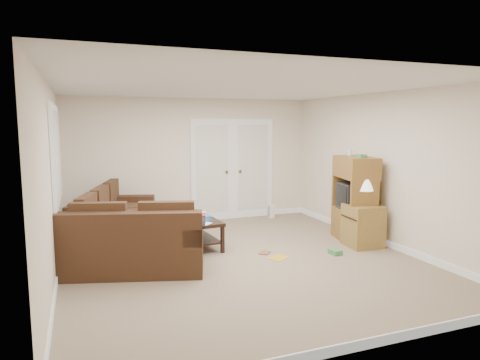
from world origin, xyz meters
name	(u,v)px	position (x,y,z in m)	size (l,w,h in m)	color
floor	(241,260)	(0.00, 0.00, 0.00)	(5.50, 5.50, 0.00)	gray
ceiling	(241,87)	(0.00, 0.00, 2.50)	(5.00, 5.50, 0.02)	silver
wall_left	(51,184)	(-2.50, 0.00, 1.25)	(0.02, 5.50, 2.50)	white
wall_right	(383,169)	(2.50, 0.00, 1.25)	(0.02, 5.50, 2.50)	white
wall_back	(193,161)	(0.00, 2.75, 1.25)	(5.00, 0.02, 2.50)	white
wall_front	(358,213)	(0.00, -2.75, 1.25)	(5.00, 0.02, 2.50)	white
baseboards	(241,257)	(0.00, 0.00, 0.05)	(5.00, 5.50, 0.10)	silver
french_doors	(233,170)	(0.85, 2.71, 1.04)	(1.80, 0.05, 2.13)	silver
window_left	(56,155)	(-2.46, 1.00, 1.55)	(0.05, 1.92, 1.42)	silver
sectional_sofa	(124,234)	(-1.59, 0.82, 0.34)	(2.07, 3.25, 0.88)	#412819
coffee_table	(196,230)	(-0.43, 0.97, 0.26)	(0.67, 1.19, 0.78)	black
tv_armoire	(355,199)	(2.20, 0.33, 0.73)	(0.68, 0.99, 1.55)	brown
side_cabinet	(363,222)	(2.12, -0.02, 0.40)	(0.56, 0.56, 1.11)	olive
space_heater	(271,211)	(1.63, 2.45, 0.14)	(0.12, 0.10, 0.29)	white
floor_magazine	(278,258)	(0.56, -0.11, 0.00)	(0.30, 0.24, 0.01)	gold
floor_greenbox	(335,252)	(1.45, -0.25, 0.04)	(0.14, 0.19, 0.07)	#408D4D
floor_book	(260,252)	(0.41, 0.23, 0.01)	(0.14, 0.20, 0.02)	brown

